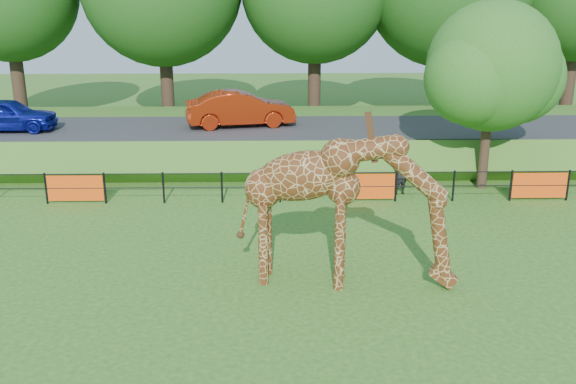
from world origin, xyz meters
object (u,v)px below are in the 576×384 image
car_red (240,109)px  tree_east (494,71)px  giraffe (348,210)px  car_blue (7,115)px  visitor (400,175)px

car_red → tree_east: 10.55m
giraffe → car_red: size_ratio=1.17×
giraffe → car_blue: bearing=146.0°
visitor → tree_east: 4.92m
car_red → tree_east: (9.25, -4.61, 2.10)m
car_blue → visitor: bearing=-107.6°
car_blue → visitor: car_blue is taller
tree_east → giraffe: bearing=-126.5°
visitor → tree_east: bearing=177.8°
car_blue → car_red: 9.67m
giraffe → car_red: (-3.23, 12.74, 0.26)m
giraffe → car_red: giraffe is taller
visitor → tree_east: tree_east is taller
tree_east → car_red: bearing=153.5°
car_red → visitor: bearing=-143.6°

